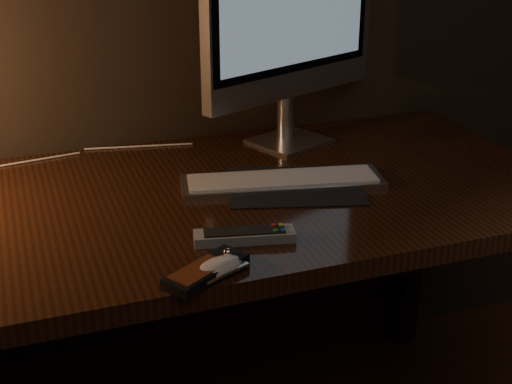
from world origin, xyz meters
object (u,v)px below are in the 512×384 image
object	(u,v)px
keyboard	(283,181)
tv_remote	(244,236)
mouse	(218,269)
desk	(193,235)
monitor	(293,9)
media_remote	(206,270)

from	to	relation	value
keyboard	tv_remote	bearing A→B (deg)	-114.71
mouse	desk	bearing A→B (deg)	57.88
monitor	media_remote	size ratio (longest dim) A/B	3.41
mouse	tv_remote	bearing A→B (deg)	27.98
keyboard	media_remote	distance (m)	0.43
desk	mouse	world-z (taller)	mouse
desk	tv_remote	xyz separation A→B (m)	(0.02, -0.30, 0.14)
desk	tv_remote	size ratio (longest dim) A/B	8.37
tv_remote	desk	bearing A→B (deg)	105.93
media_remote	monitor	bearing A→B (deg)	24.18
keyboard	media_remote	xyz separation A→B (m)	(-0.27, -0.33, 0.00)
keyboard	tv_remote	size ratio (longest dim) A/B	2.31
desk	monitor	bearing A→B (deg)	29.34
mouse	tv_remote	world-z (taller)	tv_remote
monitor	keyboard	bearing A→B (deg)	-138.91
desk	keyboard	size ratio (longest dim) A/B	3.63
monitor	mouse	world-z (taller)	monitor
desk	mouse	bearing A→B (deg)	-98.95
keyboard	desk	bearing A→B (deg)	169.51
keyboard	tv_remote	world-z (taller)	tv_remote
mouse	media_remote	world-z (taller)	media_remote
monitor	media_remote	distance (m)	0.77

